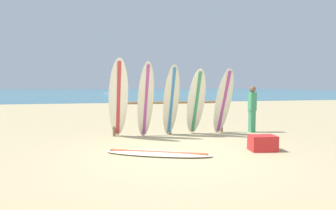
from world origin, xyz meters
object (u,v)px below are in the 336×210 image
Objects in this scene: cooler_box at (263,143)px; small_boat_offshore at (114,94)px; surfboard_leaning_far_left at (118,99)px; surfboard_leaning_center_left at (171,100)px; surfboard_leaning_left at (146,100)px; surfboard_lying_on_sand at (158,153)px; beachgoer_standing at (252,107)px; surfboard_leaning_center at (196,102)px; surfboard_leaning_center_right at (223,102)px; surfboard_rack at (170,110)px.

small_boat_offshore is at bearing 101.02° from cooler_box.
surfboard_leaning_far_left reaches higher than surfboard_leaning_center_left.
surfboard_leaning_left is 2.28m from surfboard_lying_on_sand.
surfboard_leaning_center_left reaches higher than small_boat_offshore.
small_boat_offshore is at bearing 96.05° from beachgoer_standing.
surfboard_leaning_center_left is 1.43× the size of beachgoer_standing.
surfboard_leaning_center is (2.33, 0.02, -0.13)m from surfboard_leaning_far_left.
surfboard_leaning_left is 3.40m from cooler_box.
surfboard_lying_on_sand is 4.02× the size of cooler_box.
surfboard_lying_on_sand is 0.77× the size of small_boat_offshore.
surfboard_leaning_left is at bearing -179.89° from surfboard_leaning_center_right.
surfboard_lying_on_sand is at bearing -70.03° from surfboard_leaning_far_left.
surfboard_leaning_left is at bearing -176.21° from beachgoer_standing.
small_boat_offshore is (-3.54, 33.40, -0.57)m from beachgoer_standing.
surfboard_leaning_center_right is 33.72m from small_boat_offshore.
surfboard_leaning_far_left is 1.06× the size of surfboard_leaning_center_left.
small_boat_offshore is at bearing 90.06° from surfboard_leaning_left.
surfboard_rack is 0.85m from surfboard_leaning_center.
surfboard_leaning_left reaches higher than surfboard_leaning_center.
surfboard_leaning_center_right is at bearing -4.86° from surfboard_leaning_center_left.
surfboard_lying_on_sand is at bearing -89.96° from small_boat_offshore.
beachgoer_standing is (1.95, 0.14, -0.19)m from surfboard_leaning_center.
surfboard_leaning_center_right is 1.36× the size of beachgoer_standing.
small_boat_offshore is at bearing 91.41° from surfboard_leaning_center_left.
surfboard_leaning_center_right reaches higher than cooler_box.
surfboard_rack is at bearing -88.52° from small_boat_offshore.
surfboard_leaning_center_left reaches higher than cooler_box.
surfboard_leaning_left is 0.80m from surfboard_leaning_center_left.
beachgoer_standing is 0.48× the size of small_boat_offshore.
surfboard_leaning_far_left is 0.95× the size of surfboard_lying_on_sand.
surfboard_leaning_center reaches higher than surfboard_lying_on_sand.
surfboard_leaning_center_right reaches higher than surfboard_rack.
surfboard_leaning_far_left is 0.72× the size of small_boat_offshore.
surfboard_leaning_far_left is at bearing -177.88° from beachgoer_standing.
surfboard_leaning_center_left reaches higher than surfboard_lying_on_sand.
surfboard_rack is 2.70m from surfboard_lying_on_sand.
surfboard_rack is 1.75× the size of surfboard_leaning_center.
surfboard_leaning_center_right is (1.58, -0.44, 0.26)m from surfboard_rack.
surfboard_leaning_center_right reaches higher than small_boat_offshore.
surfboard_leaning_far_left is 1.12× the size of surfboard_leaning_center_right.
cooler_box reaches higher than surfboard_lying_on_sand.
beachgoer_standing reaches higher than surfboard_rack.
beachgoer_standing is 33.59m from small_boat_offshore.
small_boat_offshore is at bearing 90.04° from surfboard_lying_on_sand.
surfboard_leaning_center_left is at bearing 69.64° from surfboard_lying_on_sand.
surfboard_leaning_center is at bearing 3.57° from surfboard_leaning_left.
surfboard_leaning_left reaches higher than surfboard_lying_on_sand.
surfboard_leaning_center_left is at bearing 10.16° from surfboard_leaning_left.
small_boat_offshore is (0.74, 33.56, -0.88)m from surfboard_leaning_far_left.
surfboard_lying_on_sand is at bearing -140.02° from surfboard_leaning_center_right.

